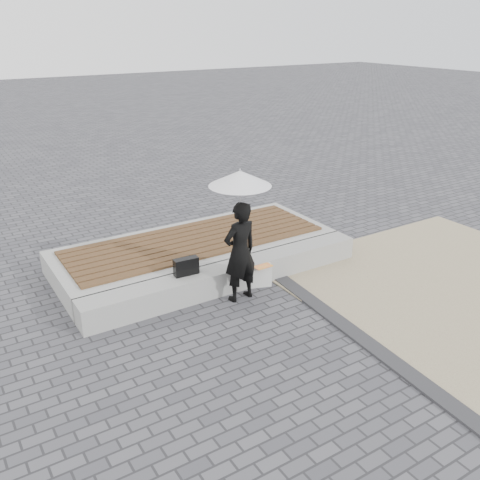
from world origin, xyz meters
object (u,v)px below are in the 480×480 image
object	(u,v)px
seating_ledge	(230,276)
parasol	(240,178)
woman	(240,252)
handbag	(186,266)
canvas_tote	(260,275)

from	to	relation	value
seating_ledge	parasol	xyz separation A→B (m)	(-0.06, -0.41, 1.76)
woman	handbag	size ratio (longest dim) A/B	4.12
handbag	canvas_tote	bearing A→B (deg)	-10.02
handbag	parasol	bearing A→B (deg)	-31.24
handbag	canvas_tote	world-z (taller)	handbag
seating_ledge	parasol	world-z (taller)	parasol
parasol	canvas_tote	world-z (taller)	parasol
woman	canvas_tote	xyz separation A→B (m)	(0.51, 0.19, -0.61)
parasol	canvas_tote	size ratio (longest dim) A/B	3.09
seating_ledge	woman	distance (m)	0.73
woman	canvas_tote	world-z (taller)	woman
woman	canvas_tote	distance (m)	0.82
seating_ledge	woman	bearing A→B (deg)	-98.44
canvas_tote	woman	bearing A→B (deg)	-140.98
seating_ledge	woman	size ratio (longest dim) A/B	3.12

